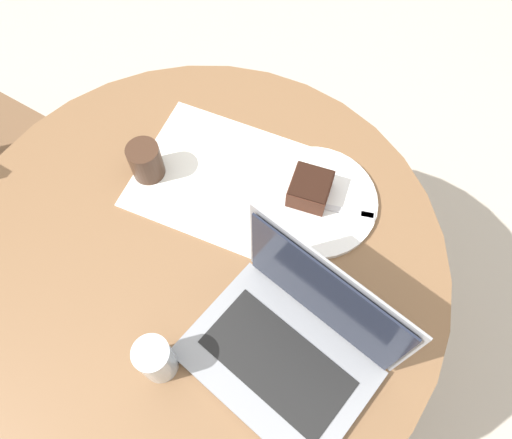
# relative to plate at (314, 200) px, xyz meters

# --- Properties ---
(ground_plane) EXTENTS (12.00, 12.00, 0.00)m
(ground_plane) POSITION_rel_plate_xyz_m (-0.15, -0.23, -0.71)
(ground_plane) COLOR #B7AD9E
(dining_table) EXTENTS (1.01, 1.01, 0.70)m
(dining_table) POSITION_rel_plate_xyz_m (-0.15, -0.23, -0.18)
(dining_table) COLOR brown
(dining_table) RESTS_ON ground_plane
(paper_document) EXTENTS (0.45, 0.34, 0.00)m
(paper_document) POSITION_rel_plate_xyz_m (-0.17, -0.04, -0.00)
(paper_document) COLOR white
(paper_document) RESTS_ON dining_table
(plate) EXTENTS (0.27, 0.27, 0.01)m
(plate) POSITION_rel_plate_xyz_m (0.00, 0.00, 0.00)
(plate) COLOR white
(plate) RESTS_ON dining_table
(cake_slice) EXTENTS (0.09, 0.10, 0.05)m
(cake_slice) POSITION_rel_plate_xyz_m (-0.01, 0.00, 0.03)
(cake_slice) COLOR #472619
(cake_slice) RESTS_ON plate
(fork) EXTENTS (0.17, 0.07, 0.00)m
(fork) POSITION_rel_plate_xyz_m (0.06, 0.00, 0.01)
(fork) COLOR silver
(fork) RESTS_ON plate
(coffee_glass) EXTENTS (0.07, 0.07, 0.09)m
(coffee_glass) POSITION_rel_plate_xyz_m (-0.34, -0.11, 0.04)
(coffee_glass) COLOR #3D2619
(coffee_glass) RESTS_ON dining_table
(water_glass) EXTENTS (0.06, 0.06, 0.11)m
(water_glass) POSITION_rel_plate_xyz_m (-0.10, -0.44, 0.05)
(water_glass) COLOR silver
(water_glass) RESTS_ON dining_table
(laptop) EXTENTS (0.36, 0.29, 0.25)m
(laptop) POSITION_rel_plate_xyz_m (0.09, -0.30, 0.04)
(laptop) COLOR gray
(laptop) RESTS_ON dining_table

